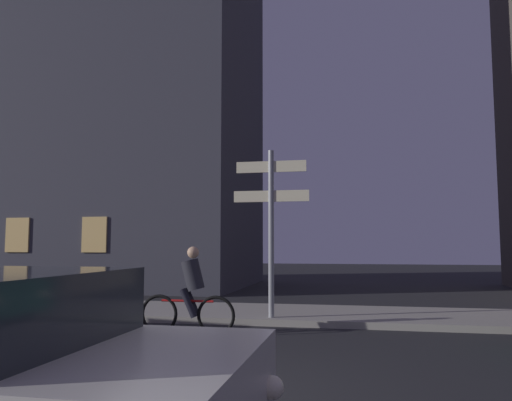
{
  "coord_description": "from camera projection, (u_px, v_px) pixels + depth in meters",
  "views": [
    {
      "loc": [
        1.85,
        -5.18,
        1.63
      ],
      "look_at": [
        -0.15,
        4.88,
        2.56
      ],
      "focal_mm": 34.75,
      "sensor_mm": 36.0,
      "label": 1
    }
  ],
  "objects": [
    {
      "name": "cyclist",
      "position": [
        190.0,
        293.0,
        9.13
      ],
      "size": [
        1.82,
        0.32,
        1.61
      ],
      "color": "black",
      "rests_on": "ground_plane"
    },
    {
      "name": "ground_plane",
      "position": [
        181.0,
        399.0,
        5.27
      ],
      "size": [
        80.0,
        80.0,
        0.0
      ],
      "primitive_type": "plane",
      "color": "#232326"
    },
    {
      "name": "building_left_block",
      "position": [
        114.0,
        35.0,
        21.47
      ],
      "size": [
        11.73,
        7.56,
        21.45
      ],
      "color": "#383842",
      "rests_on": "ground_plane"
    },
    {
      "name": "signpost",
      "position": [
        271.0,
        217.0,
        10.47
      ],
      "size": [
        1.62,
        0.12,
        3.52
      ],
      "color": "gray",
      "rests_on": "sidewalk_kerb"
    },
    {
      "name": "sidewalk_kerb",
      "position": [
        274.0,
        314.0,
        11.34
      ],
      "size": [
        40.0,
        2.74,
        0.14
      ],
      "primitive_type": "cube",
      "color": "gray",
      "rests_on": "ground_plane"
    }
  ]
}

